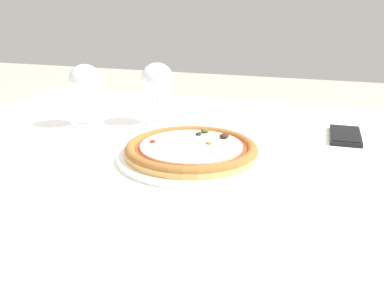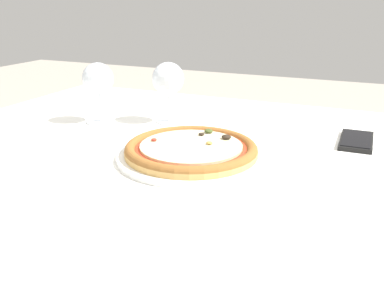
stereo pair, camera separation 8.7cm
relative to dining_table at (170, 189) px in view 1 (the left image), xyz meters
The scene contains 5 objects.
dining_table is the anchor object (origin of this frame).
pizza_plate 0.10m from the dining_table, ahead, with size 0.30×0.30×0.04m.
wine_glass_far_left 0.37m from the dining_table, 151.99° to the left, with size 0.08×0.08×0.16m.
wine_glass_far_right 0.31m from the dining_table, 117.34° to the left, with size 0.08×0.08×0.16m.
cell_phone 0.44m from the dining_table, 34.62° to the left, with size 0.07×0.15×0.01m.
Camera 1 is at (0.30, -0.78, 1.02)m, focal length 40.00 mm.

